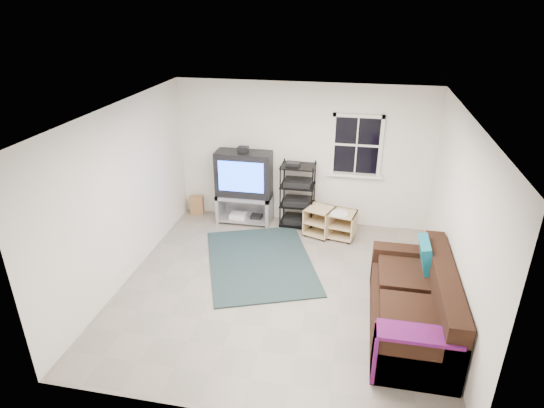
% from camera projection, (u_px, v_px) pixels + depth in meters
% --- Properties ---
extents(room, '(4.60, 4.62, 4.60)m').
position_uv_depth(room, '(356.00, 149.00, 7.94)').
color(room, gray).
rests_on(room, ground).
extents(tv_unit, '(1.01, 0.50, 1.48)m').
position_uv_depth(tv_unit, '(244.00, 181.00, 8.34)').
color(tv_unit, '#9C9CA4').
rests_on(tv_unit, ground).
extents(av_rack, '(0.61, 0.45, 1.22)m').
position_uv_depth(av_rack, '(297.00, 199.00, 8.32)').
color(av_rack, black).
rests_on(av_rack, ground).
extents(side_table_left, '(0.57, 0.57, 0.53)m').
position_uv_depth(side_table_left, '(320.00, 220.00, 8.10)').
color(side_table_left, tan).
rests_on(side_table_left, ground).
extents(side_table_right, '(0.52, 0.52, 0.51)m').
position_uv_depth(side_table_right, '(342.00, 223.00, 7.99)').
color(side_table_right, tan).
rests_on(side_table_right, ground).
extents(sofa, '(0.96, 2.16, 0.99)m').
position_uv_depth(sofa, '(414.00, 307.00, 5.73)').
color(sofa, black).
rests_on(sofa, ground).
extents(shag_rug, '(2.29, 2.64, 0.03)m').
position_uv_depth(shag_rug, '(260.00, 261.00, 7.33)').
color(shag_rug, black).
rests_on(shag_rug, ground).
extents(paper_bag, '(0.28, 0.20, 0.36)m').
position_uv_depth(paper_bag, '(197.00, 205.00, 8.92)').
color(paper_bag, '#996645').
rests_on(paper_bag, ground).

